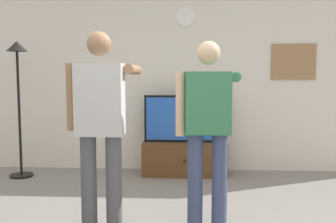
{
  "coord_description": "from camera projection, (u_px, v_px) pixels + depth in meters",
  "views": [
    {
      "loc": [
        0.28,
        -2.69,
        1.42
      ],
      "look_at": [
        0.07,
        1.2,
        1.05
      ],
      "focal_mm": 39.95,
      "sensor_mm": 36.0,
      "label": 1
    }
  ],
  "objects": [
    {
      "name": "wall_clock",
      "position": [
        185.0,
        17.0,
        5.47
      ],
      "size": [
        0.27,
        0.03,
        0.27
      ],
      "primitive_type": "cylinder",
      "rotation": [
        1.57,
        0.0,
        0.0
      ],
      "color": "white"
    },
    {
      "name": "back_wall",
      "position": [
        170.0,
        81.0,
        5.63
      ],
      "size": [
        6.4,
        0.1,
        2.7
      ],
      "primitive_type": "cube",
      "color": "silver",
      "rests_on": "ground_plane"
    },
    {
      "name": "television",
      "position": [
        185.0,
        119.0,
        5.37
      ],
      "size": [
        1.17,
        0.07,
        0.67
      ],
      "color": "black",
      "rests_on": "tv_stand"
    },
    {
      "name": "floor_lamp",
      "position": [
        18.0,
        81.0,
        5.17
      ],
      "size": [
        0.32,
        0.32,
        1.9
      ],
      "color": "black",
      "rests_on": "ground_plane"
    },
    {
      "name": "tv_stand",
      "position": [
        185.0,
        159.0,
        5.37
      ],
      "size": [
        1.2,
        0.46,
        0.47
      ],
      "color": "brown",
      "rests_on": "ground_plane"
    },
    {
      "name": "person_standing_nearer_lamp",
      "position": [
        101.0,
        122.0,
        3.26
      ],
      "size": [
        0.59,
        0.78,
        1.8
      ],
      "color": "#4C4C51",
      "rests_on": "ground_plane"
    },
    {
      "name": "person_standing_nearer_couch",
      "position": [
        208.0,
        124.0,
        3.39
      ],
      "size": [
        0.58,
        0.78,
        1.73
      ],
      "color": "#384266",
      "rests_on": "ground_plane"
    },
    {
      "name": "framed_picture",
      "position": [
        293.0,
        62.0,
        5.45
      ],
      "size": [
        0.64,
        0.04,
        0.52
      ],
      "primitive_type": "cube",
      "color": "#997047"
    }
  ]
}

